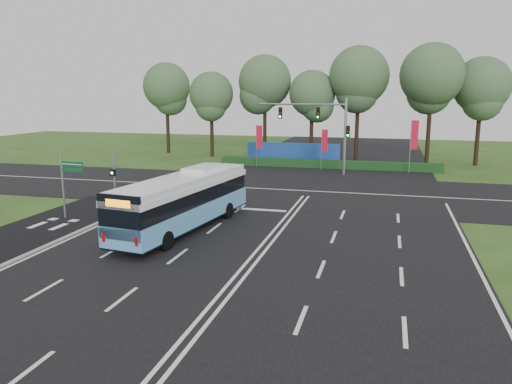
{
  "coord_description": "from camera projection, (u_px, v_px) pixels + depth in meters",
  "views": [
    {
      "loc": [
        5.79,
        -25.22,
        7.41
      ],
      "look_at": [
        -1.43,
        2.0,
        1.81
      ],
      "focal_mm": 35.0,
      "sensor_mm": 36.0,
      "label": 1
    }
  ],
  "objects": [
    {
      "name": "ground",
      "position": [
        272.0,
        233.0,
        26.82
      ],
      "size": [
        120.0,
        120.0,
        0.0
      ],
      "primitive_type": "plane",
      "color": "#2F4C19",
      "rests_on": "ground"
    },
    {
      "name": "road_main",
      "position": [
        272.0,
        233.0,
        26.81
      ],
      "size": [
        20.0,
        120.0,
        0.04
      ],
      "primitive_type": "cube",
      "color": "black",
      "rests_on": "ground"
    },
    {
      "name": "road_cross",
      "position": [
        307.0,
        191.0,
        38.19
      ],
      "size": [
        120.0,
        14.0,
        0.05
      ],
      "primitive_type": "cube",
      "color": "black",
      "rests_on": "ground"
    },
    {
      "name": "bike_path",
      "position": [
        36.0,
        231.0,
        27.11
      ],
      "size": [
        5.0,
        18.0,
        0.06
      ],
      "primitive_type": "cube",
      "color": "black",
      "rests_on": "ground"
    },
    {
      "name": "kerb_strip",
      "position": [
        75.0,
        234.0,
        26.5
      ],
      "size": [
        0.25,
        18.0,
        0.12
      ],
      "primitive_type": "cube",
      "color": "gray",
      "rests_on": "ground"
    },
    {
      "name": "city_bus",
      "position": [
        184.0,
        201.0,
        27.15
      ],
      "size": [
        3.84,
        11.48,
        3.24
      ],
      "rotation": [
        0.0,
        0.0,
        -0.13
      ],
      "color": "#5897CD",
      "rests_on": "ground"
    },
    {
      "name": "pedestrian_signal",
      "position": [
        114.0,
        180.0,
        31.29
      ],
      "size": [
        0.31,
        0.43,
        3.69
      ],
      "rotation": [
        0.0,
        0.0,
        0.09
      ],
      "color": "gray",
      "rests_on": "ground"
    },
    {
      "name": "street_sign",
      "position": [
        67.0,
        177.0,
        29.38
      ],
      "size": [
        1.57,
        0.23,
        4.04
      ],
      "rotation": [
        0.0,
        0.0,
        -0.09
      ],
      "color": "gray",
      "rests_on": "ground"
    },
    {
      "name": "banner_flag_left",
      "position": [
        259.0,
        139.0,
        50.39
      ],
      "size": [
        0.63,
        0.15,
        4.3
      ],
      "rotation": [
        0.0,
        0.0,
        0.16
      ],
      "color": "gray",
      "rests_on": "ground"
    },
    {
      "name": "banner_flag_mid",
      "position": [
        324.0,
        143.0,
        47.97
      ],
      "size": [
        0.59,
        0.16,
        4.07
      ],
      "rotation": [
        0.0,
        0.0,
        0.2
      ],
      "color": "gray",
      "rests_on": "ground"
    },
    {
      "name": "banner_flag_right",
      "position": [
        413.0,
        138.0,
        46.28
      ],
      "size": [
        0.71,
        0.3,
        5.05
      ],
      "rotation": [
        0.0,
        0.0,
        0.34
      ],
      "color": "gray",
      "rests_on": "ground"
    },
    {
      "name": "traffic_light_gantry",
      "position": [
        326.0,
        124.0,
        45.29
      ],
      "size": [
        8.41,
        0.28,
        7.0
      ],
      "color": "gray",
      "rests_on": "ground"
    },
    {
      "name": "hedge",
      "position": [
        327.0,
        164.0,
        49.96
      ],
      "size": [
        22.0,
        1.2,
        0.8
      ],
      "primitive_type": "cube",
      "color": "#143717",
      "rests_on": "ground"
    },
    {
      "name": "blue_hoarding",
      "position": [
        293.0,
        153.0,
        53.2
      ],
      "size": [
        10.0,
        0.3,
        2.2
      ],
      "primitive_type": "cube",
      "color": "#1B4292",
      "rests_on": "ground"
    },
    {
      "name": "eucalyptus_row",
      "position": [
        322.0,
        83.0,
        54.87
      ],
      "size": [
        41.36,
        9.24,
        12.45
      ],
      "color": "black",
      "rests_on": "ground"
    }
  ]
}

